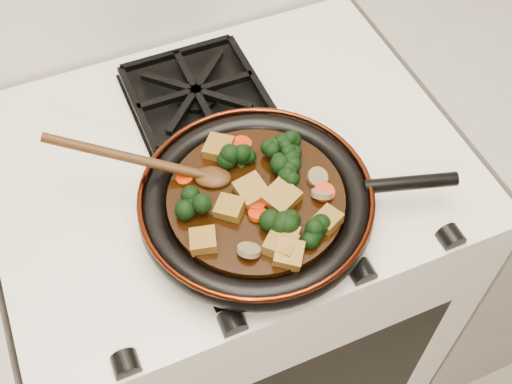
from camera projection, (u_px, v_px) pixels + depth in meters
name	position (u px, v px, depth m)	size (l,w,h in m)	color
stove	(234.00, 286.00, 1.42)	(0.76, 0.60, 0.90)	white
burner_grate_front	(260.00, 217.00, 0.96)	(0.23, 0.23, 0.03)	black
burner_grate_back	(196.00, 95.00, 1.12)	(0.23, 0.23, 0.03)	black
skillet	(257.00, 202.00, 0.94)	(0.47, 0.35, 0.05)	black
braising_sauce	(256.00, 200.00, 0.94)	(0.26, 0.26, 0.02)	black
tofu_cube_0	(203.00, 241.00, 0.88)	(0.04, 0.04, 0.02)	brown
tofu_cube_1	(328.00, 220.00, 0.90)	(0.04, 0.03, 0.02)	brown
tofu_cube_2	(252.00, 191.00, 0.93)	(0.04, 0.04, 0.02)	brown
tofu_cube_3	(230.00, 209.00, 0.91)	(0.04, 0.04, 0.02)	brown
tofu_cube_4	(219.00, 148.00, 0.98)	(0.04, 0.04, 0.02)	brown
tofu_cube_5	(285.00, 236.00, 0.88)	(0.04, 0.03, 0.02)	brown
tofu_cube_6	(281.00, 198.00, 0.92)	(0.04, 0.05, 0.02)	brown
tofu_cube_7	(289.00, 254.00, 0.87)	(0.04, 0.04, 0.02)	brown
tofu_cube_8	(281.00, 245.00, 0.87)	(0.04, 0.04, 0.02)	brown
broccoli_floret_0	(234.00, 155.00, 0.96)	(0.06, 0.06, 0.06)	black
broccoli_floret_1	(287.00, 150.00, 0.97)	(0.06, 0.06, 0.05)	black
broccoli_floret_2	(241.00, 161.00, 0.96)	(0.06, 0.06, 0.05)	black
broccoli_floret_3	(282.00, 226.00, 0.89)	(0.06, 0.06, 0.05)	black
broccoli_floret_4	(275.00, 145.00, 0.97)	(0.05, 0.05, 0.06)	black
broccoli_floret_5	(284.00, 162.00, 0.95)	(0.06, 0.06, 0.06)	black
broccoli_floret_6	(190.00, 205.00, 0.91)	(0.06, 0.06, 0.05)	black
broccoli_floret_7	(316.00, 236.00, 0.88)	(0.06, 0.06, 0.05)	black
broccoli_floret_8	(291.00, 177.00, 0.94)	(0.06, 0.06, 0.05)	black
carrot_coin_0	(256.00, 202.00, 0.92)	(0.03, 0.03, 0.01)	red
carrot_coin_1	(257.00, 214.00, 0.91)	(0.03, 0.03, 0.01)	red
carrot_coin_2	(185.00, 177.00, 0.95)	(0.03, 0.03, 0.01)	red
carrot_coin_3	(242.00, 144.00, 0.98)	(0.03, 0.03, 0.01)	red
carrot_coin_4	(202.00, 237.00, 0.89)	(0.03, 0.03, 0.01)	red
carrot_coin_5	(324.00, 192.00, 0.93)	(0.03, 0.03, 0.01)	red
mushroom_slice_0	(317.00, 177.00, 0.94)	(0.03, 0.03, 0.01)	#7F6849
mushroom_slice_1	(249.00, 250.00, 0.87)	(0.03, 0.03, 0.01)	#7F6849
mushroom_slice_2	(322.00, 194.00, 0.93)	(0.03, 0.03, 0.01)	#7F6849
wooden_spoon	(165.00, 166.00, 0.93)	(0.15, 0.10, 0.25)	#3F240D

